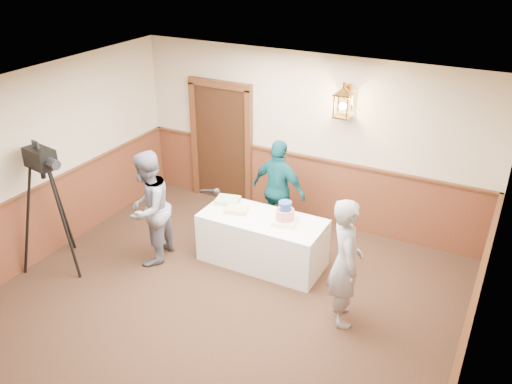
# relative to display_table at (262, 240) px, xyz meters

# --- Properties ---
(ground) EXTENTS (7.00, 7.00, 0.00)m
(ground) POSITION_rel_display_table_xyz_m (0.00, -1.90, -0.38)
(ground) COLOR black
(ground) RESTS_ON ground
(room_shell) EXTENTS (6.02, 7.02, 2.81)m
(room_shell) POSITION_rel_display_table_xyz_m (-0.05, -1.45, 1.15)
(room_shell) COLOR beige
(room_shell) RESTS_ON ground
(display_table) EXTENTS (1.80, 0.80, 0.75)m
(display_table) POSITION_rel_display_table_xyz_m (0.00, 0.00, 0.00)
(display_table) COLOR white
(display_table) RESTS_ON ground
(tiered_cake) EXTENTS (0.39, 0.39, 0.33)m
(tiered_cake) POSITION_rel_display_table_xyz_m (0.34, 0.02, 0.51)
(tiered_cake) COLOR #FEE5C1
(tiered_cake) RESTS_ON display_table
(sheet_cake_yellow) EXTENTS (0.37, 0.32, 0.07)m
(sheet_cake_yellow) POSITION_rel_display_table_xyz_m (-0.42, -0.01, 0.41)
(sheet_cake_yellow) COLOR #D7BC80
(sheet_cake_yellow) RESTS_ON display_table
(sheet_cake_green) EXTENTS (0.39, 0.34, 0.08)m
(sheet_cake_green) POSITION_rel_display_table_xyz_m (-0.67, 0.17, 0.41)
(sheet_cake_green) COLOR #91BF87
(sheet_cake_green) RESTS_ON display_table
(interviewer) EXTENTS (1.57, 0.94, 1.72)m
(interviewer) POSITION_rel_display_table_xyz_m (-1.49, -0.69, 0.49)
(interviewer) COLOR slate
(interviewer) RESTS_ON ground
(baker) EXTENTS (0.66, 0.74, 1.70)m
(baker) POSITION_rel_display_table_xyz_m (1.47, -0.68, 0.47)
(baker) COLOR gray
(baker) RESTS_ON ground
(assistant_p) EXTENTS (1.00, 0.55, 1.62)m
(assistant_p) POSITION_rel_display_table_xyz_m (-0.13, 0.81, 0.44)
(assistant_p) COLOR #0D474E
(assistant_p) RESTS_ON ground
(tv_camera_rig) EXTENTS (0.73, 0.68, 1.85)m
(tv_camera_rig) POSITION_rel_display_table_xyz_m (-2.60, -1.46, 0.45)
(tv_camera_rig) COLOR black
(tv_camera_rig) RESTS_ON ground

